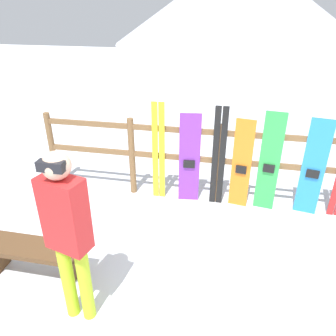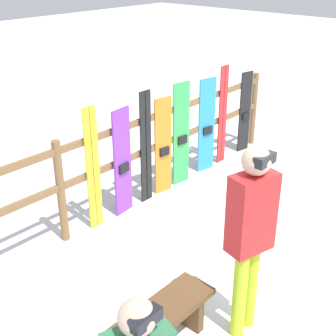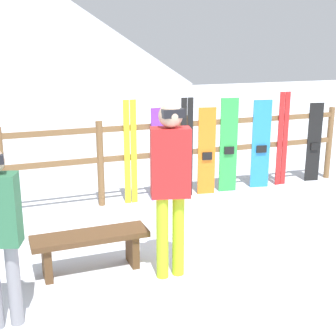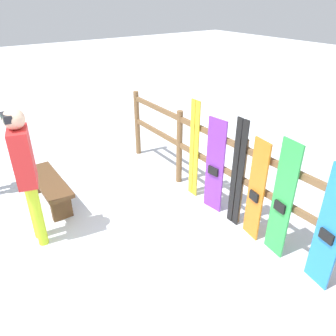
{
  "view_description": "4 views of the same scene",
  "coord_description": "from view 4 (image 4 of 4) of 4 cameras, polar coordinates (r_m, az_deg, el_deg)",
  "views": [
    {
      "loc": [
        0.11,
        -2.32,
        2.86
      ],
      "look_at": [
        -0.6,
        1.2,
        1.02
      ],
      "focal_mm": 35.0,
      "sensor_mm": 36.0,
      "label": 1
    },
    {
      "loc": [
        -4.13,
        -1.91,
        3.18
      ],
      "look_at": [
        -0.49,
        1.31,
        0.91
      ],
      "focal_mm": 50.0,
      "sensor_mm": 36.0,
      "label": 2
    },
    {
      "loc": [
        -2.83,
        -4.41,
        2.39
      ],
      "look_at": [
        -0.76,
        1.0,
        0.82
      ],
      "focal_mm": 50.0,
      "sensor_mm": 36.0,
      "label": 3
    },
    {
      "loc": [
        2.55,
        -0.81,
        2.93
      ],
      "look_at": [
        -0.51,
        1.34,
        0.91
      ],
      "focal_mm": 35.0,
      "sensor_mm": 36.0,
      "label": 4
    }
  ],
  "objects": [
    {
      "name": "ground_plane",
      "position": [
        3.97,
        -12.44,
        -20.07
      ],
      "size": [
        40.0,
        40.0,
        0.0
      ],
      "primitive_type": "plane",
      "color": "white"
    },
    {
      "name": "fence",
      "position": [
        4.49,
        12.62,
        -1.29
      ],
      "size": [
        5.62,
        0.1,
        1.28
      ],
      "color": "brown",
      "rests_on": "ground"
    },
    {
      "name": "bench",
      "position": [
        5.31,
        -19.88,
        -2.96
      ],
      "size": [
        1.23,
        0.36,
        0.43
      ],
      "color": "brown",
      "rests_on": "ground"
    },
    {
      "name": "person_red",
      "position": [
        4.23,
        -23.6,
        -0.02
      ],
      "size": [
        0.43,
        0.31,
        1.82
      ],
      "color": "#B7D826",
      "rests_on": "ground"
    },
    {
      "name": "ski_pair_yellow",
      "position": [
        5.04,
        4.56,
        3.12
      ],
      "size": [
        0.2,
        0.02,
        1.57
      ],
      "color": "yellow",
      "rests_on": "ground"
    },
    {
      "name": "snowboard_purple",
      "position": [
        4.75,
        8.15,
        0.26
      ],
      "size": [
        0.32,
        0.08,
        1.44
      ],
      "color": "purple",
      "rests_on": "ground"
    },
    {
      "name": "ski_pair_black",
      "position": [
        4.45,
        11.99,
        -1.1
      ],
      "size": [
        0.2,
        0.02,
        1.57
      ],
      "color": "black",
      "rests_on": "ground"
    },
    {
      "name": "snowboard_orange",
      "position": [
        4.31,
        15.08,
        -3.94
      ],
      "size": [
        0.28,
        0.09,
        1.4
      ],
      "color": "orange",
      "rests_on": "ground"
    },
    {
      "name": "snowboard_green",
      "position": [
        4.09,
        19.26,
        -5.48
      ],
      "size": [
        0.29,
        0.09,
        1.53
      ],
      "color": "green",
      "rests_on": "ground"
    },
    {
      "name": "snowboard_blue",
      "position": [
        3.87,
        26.3,
        -9.69
      ],
      "size": [
        0.31,
        0.1,
        1.48
      ],
      "color": "#288CE0",
      "rests_on": "ground"
    }
  ]
}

